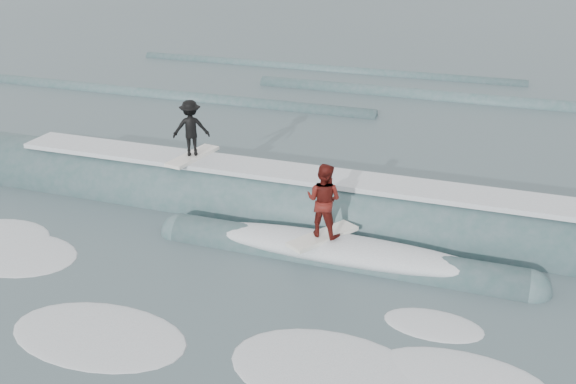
% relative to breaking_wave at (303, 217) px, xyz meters
% --- Properties ---
extents(ground, '(160.00, 160.00, 0.00)m').
position_rel_breaking_wave_xyz_m(ground, '(-0.19, -3.54, -0.03)').
color(ground, '#384E53').
rests_on(ground, ground).
extents(breaking_wave, '(24.29, 4.03, 2.50)m').
position_rel_breaking_wave_xyz_m(breaking_wave, '(0.00, 0.00, 0.00)').
color(breaking_wave, '#35595A').
rests_on(breaking_wave, ground).
extents(surfer_black, '(1.24, 2.06, 1.77)m').
position_rel_breaking_wave_xyz_m(surfer_black, '(-3.56, 0.24, 2.14)').
color(surfer_black, white).
rests_on(surfer_black, ground).
extents(surfer_red, '(1.49, 2.00, 1.99)m').
position_rel_breaking_wave_xyz_m(surfer_red, '(1.16, -1.96, 1.45)').
color(surfer_red, white).
rests_on(surfer_red, ground).
extents(whitewater, '(14.85, 4.78, 0.10)m').
position_rel_breaking_wave_xyz_m(whitewater, '(-0.91, -5.39, -0.03)').
color(whitewater, white).
rests_on(whitewater, ground).
extents(far_swells, '(37.23, 8.65, 0.80)m').
position_rel_breaking_wave_xyz_m(far_swells, '(-3.12, 14.11, -0.03)').
color(far_swells, '#35595A').
rests_on(far_swells, ground).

